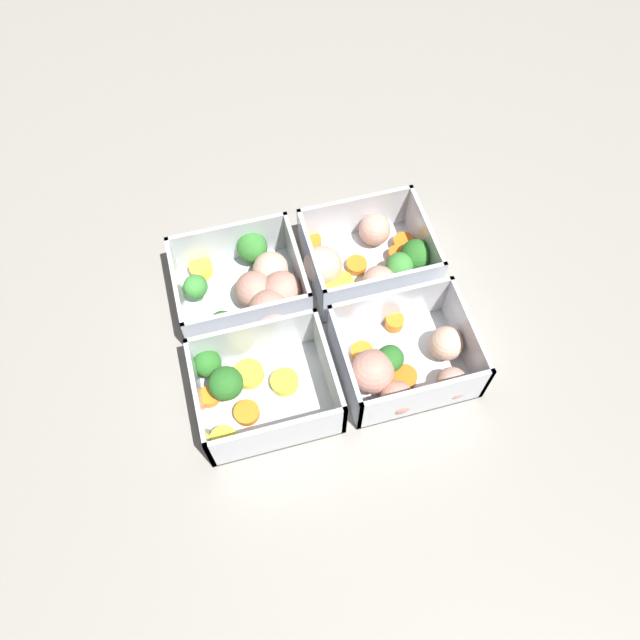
# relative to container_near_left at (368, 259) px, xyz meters

# --- Properties ---
(ground_plane) EXTENTS (4.00, 4.00, 0.00)m
(ground_plane) POSITION_rel_container_near_left_xyz_m (0.08, 0.07, -0.02)
(ground_plane) COLOR gray
(container_near_left) EXTENTS (0.17, 0.14, 0.07)m
(container_near_left) POSITION_rel_container_near_left_xyz_m (0.00, 0.00, 0.00)
(container_near_left) COLOR silver
(container_near_left) RESTS_ON ground_plane
(container_near_right) EXTENTS (0.15, 0.14, 0.07)m
(container_near_right) POSITION_rel_container_near_left_xyz_m (0.14, 0.00, 0.00)
(container_near_right) COLOR silver
(container_near_right) RESTS_ON ground_plane
(container_far_left) EXTENTS (0.15, 0.13, 0.07)m
(container_far_left) POSITION_rel_container_near_left_xyz_m (0.00, 0.15, 0.00)
(container_far_left) COLOR silver
(container_far_left) RESTS_ON ground_plane
(container_far_right) EXTENTS (0.15, 0.13, 0.07)m
(container_far_right) POSITION_rel_container_near_left_xyz_m (0.17, 0.13, -0.00)
(container_far_right) COLOR silver
(container_far_right) RESTS_ON ground_plane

